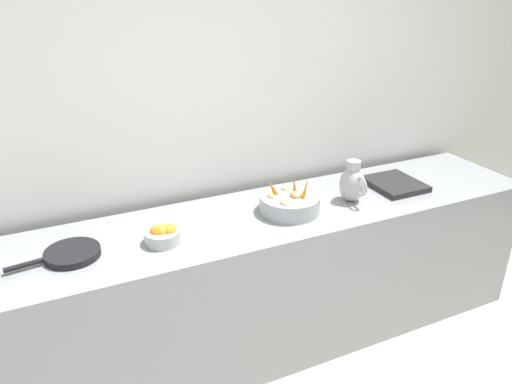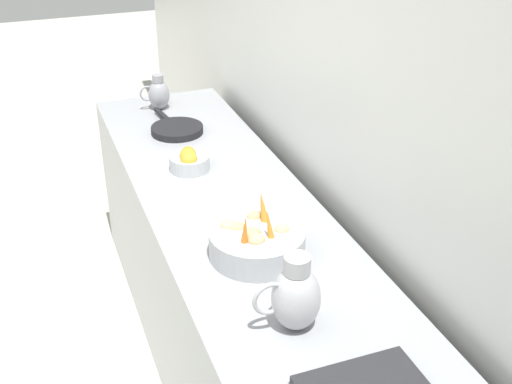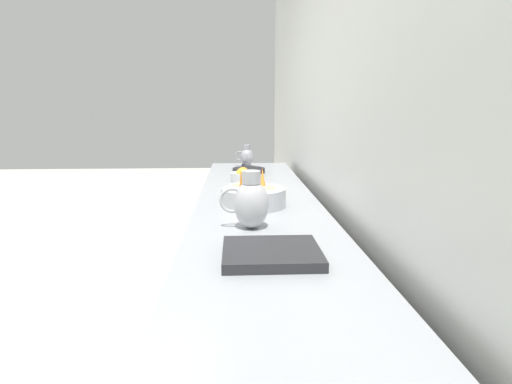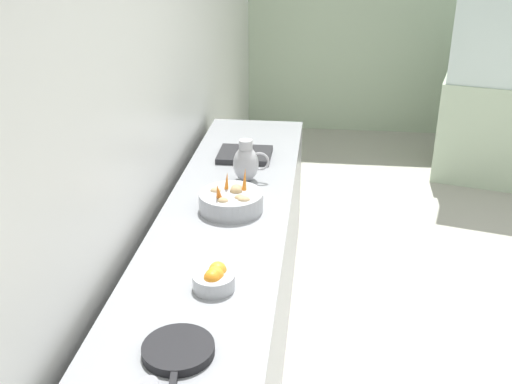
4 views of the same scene
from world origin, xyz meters
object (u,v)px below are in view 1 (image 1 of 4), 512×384
(skillet_on_counter, at_px, (71,254))
(vegetable_colander, at_px, (289,203))
(orange_bowl, at_px, (162,235))
(metal_pitcher_tall, at_px, (352,183))

(skillet_on_counter, bearing_deg, vegetable_colander, 89.51)
(skillet_on_counter, bearing_deg, orange_bowl, 82.95)
(vegetable_colander, height_order, orange_bowl, vegetable_colander)
(orange_bowl, bearing_deg, metal_pitcher_tall, 90.73)
(metal_pitcher_tall, bearing_deg, orange_bowl, -89.27)
(orange_bowl, xyz_separation_m, metal_pitcher_tall, (-0.01, 1.14, 0.07))
(vegetable_colander, distance_m, orange_bowl, 0.74)
(vegetable_colander, bearing_deg, metal_pitcher_tall, 85.93)
(orange_bowl, bearing_deg, vegetable_colander, 93.33)
(vegetable_colander, relative_size, skillet_on_counter, 0.79)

